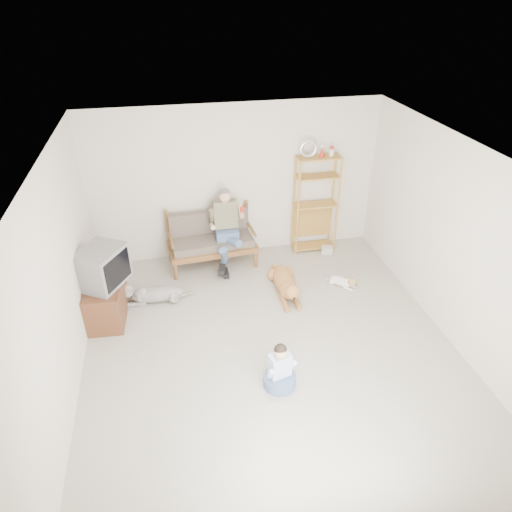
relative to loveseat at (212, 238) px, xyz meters
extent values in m
plane|color=beige|center=(0.51, -2.42, -0.49)|extent=(5.50, 5.50, 0.00)
plane|color=silver|center=(0.51, -2.42, 2.21)|extent=(5.50, 5.50, 0.00)
plane|color=beige|center=(0.51, 0.33, 0.86)|extent=(5.00, 0.00, 5.00)
plane|color=beige|center=(0.51, -5.17, 0.86)|extent=(5.00, 0.00, 5.00)
plane|color=beige|center=(-1.99, -2.42, 0.86)|extent=(0.00, 5.50, 5.50)
plane|color=beige|center=(3.01, -2.42, 0.86)|extent=(0.00, 5.50, 5.50)
cube|color=brown|center=(0.00, -0.07, -0.14)|extent=(1.55, 0.82, 0.10)
cube|color=brown|center=(0.00, -0.07, -0.02)|extent=(1.43, 0.71, 0.13)
cube|color=brown|center=(0.00, 0.17, 0.21)|extent=(1.39, 0.23, 0.45)
cylinder|color=brown|center=(0.00, 0.23, 0.41)|extent=(1.40, 0.17, 0.05)
cylinder|color=brown|center=(-0.70, -0.37, -0.34)|extent=(0.07, 0.07, 0.30)
cylinder|color=brown|center=(-0.70, 0.23, -0.01)|extent=(0.07, 0.07, 0.95)
cylinder|color=brown|center=(0.70, -0.37, -0.34)|extent=(0.07, 0.07, 0.30)
cylinder|color=brown|center=(0.70, 0.23, -0.01)|extent=(0.07, 0.07, 0.95)
cube|color=slate|center=(0.26, -0.10, 0.12)|extent=(0.38, 0.36, 0.19)
cube|color=#757352|center=(0.26, -0.01, 0.45)|extent=(0.40, 0.27, 0.50)
sphere|color=tan|center=(0.26, -0.03, 0.78)|extent=(0.20, 0.20, 0.20)
sphere|color=#5F5954|center=(0.26, -0.02, 0.82)|extent=(0.18, 0.18, 0.18)
cylinder|color=red|center=(0.51, -0.22, 0.61)|extent=(0.07, 0.07, 0.09)
cube|color=#B27E38|center=(1.91, 0.13, 1.28)|extent=(0.75, 0.31, 0.03)
torus|color=silver|center=(1.71, 0.13, 1.44)|extent=(0.31, 0.05, 0.31)
cone|color=red|center=(1.96, 0.13, 1.37)|extent=(0.10, 0.10, 0.16)
cylinder|color=#B27E38|center=(1.54, -0.01, 0.41)|extent=(0.04, 0.04, 1.78)
cylinder|color=#B27E38|center=(1.54, 0.27, 0.41)|extent=(0.04, 0.04, 1.78)
cylinder|color=#B27E38|center=(2.27, -0.01, 0.41)|extent=(0.04, 0.04, 1.78)
cylinder|color=#B27E38|center=(2.27, 0.27, 0.41)|extent=(0.04, 0.04, 1.78)
cube|color=silver|center=(2.11, -0.11, -0.42)|extent=(0.23, 0.19, 0.13)
cube|color=brown|center=(-1.71, -1.25, -0.19)|extent=(0.56, 0.93, 0.60)
cube|color=brown|center=(-1.95, -1.47, -0.19)|extent=(0.05, 0.40, 0.50)
cube|color=brown|center=(-1.95, -1.03, -0.19)|extent=(0.05, 0.40, 0.50)
cube|color=slate|center=(-1.69, -1.21, 0.39)|extent=(0.80, 0.85, 0.56)
cube|color=black|center=(-1.46, -1.35, 0.39)|extent=(0.31, 0.50, 0.45)
cube|color=white|center=(-0.74, 0.31, -0.19)|extent=(0.12, 0.02, 0.08)
ellipsoid|color=#A9723A|center=(1.04, -1.06, -0.34)|extent=(0.35, 0.93, 0.29)
sphere|color=#A9723A|center=(1.04, -1.34, -0.32)|extent=(0.29, 0.29, 0.29)
sphere|color=#A9723A|center=(1.04, -1.57, -0.19)|extent=(0.23, 0.23, 0.23)
ellipsoid|color=#A9723A|center=(1.03, -1.67, -0.22)|extent=(0.10, 0.17, 0.09)
cylinder|color=#A9723A|center=(1.05, -0.60, -0.43)|extent=(0.16, 0.36, 0.05)
ellipsoid|color=#A9723A|center=(0.96, -1.55, -0.19)|extent=(0.05, 0.07, 0.11)
ellipsoid|color=#A9723A|center=(1.12, -1.55, -0.19)|extent=(0.05, 0.07, 0.11)
ellipsoid|color=silver|center=(-0.99, -0.97, -0.36)|extent=(0.82, 0.29, 0.25)
sphere|color=silver|center=(-1.23, -0.97, -0.35)|extent=(0.25, 0.25, 0.25)
sphere|color=silver|center=(-1.44, -0.96, -0.24)|extent=(0.21, 0.21, 0.21)
ellipsoid|color=silver|center=(-1.53, -0.96, -0.26)|extent=(0.15, 0.10, 0.08)
cylinder|color=silver|center=(-0.58, -0.98, -0.44)|extent=(0.32, 0.15, 0.04)
ellipsoid|color=silver|center=(-1.42, -0.89, -0.24)|extent=(0.07, 0.05, 0.10)
ellipsoid|color=silver|center=(-1.42, -1.04, -0.24)|extent=(0.07, 0.05, 0.10)
ellipsoid|color=silver|center=(1.99, -1.15, -0.41)|extent=(0.38, 0.40, 0.15)
sphere|color=silver|center=(2.06, -1.23, -0.40)|extent=(0.15, 0.15, 0.15)
sphere|color=tan|center=(2.13, -1.30, -0.33)|extent=(0.14, 0.14, 0.14)
ellipsoid|color=tan|center=(2.17, -1.35, -0.35)|extent=(0.11, 0.11, 0.05)
cylinder|color=silver|center=(1.86, -1.00, -0.46)|extent=(0.15, 0.09, 0.02)
cone|color=tan|center=(2.08, -1.32, -0.29)|extent=(0.04, 0.04, 0.05)
cone|color=tan|center=(2.15, -1.26, -0.29)|extent=(0.04, 0.04, 0.05)
torus|color=red|center=(2.11, -1.29, -0.34)|extent=(0.13, 0.13, 0.02)
cylinder|color=slate|center=(0.46, -3.05, -0.41)|extent=(0.41, 0.41, 0.15)
cube|color=silver|center=(0.46, -3.03, -0.17)|extent=(0.30, 0.23, 0.32)
sphere|color=tan|center=(0.46, -3.05, 0.06)|extent=(0.17, 0.17, 0.17)
sphere|color=black|center=(0.46, -3.04, 0.09)|extent=(0.16, 0.16, 0.16)
camera|label=1|loc=(-0.64, -6.95, 3.88)|focal=32.00mm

